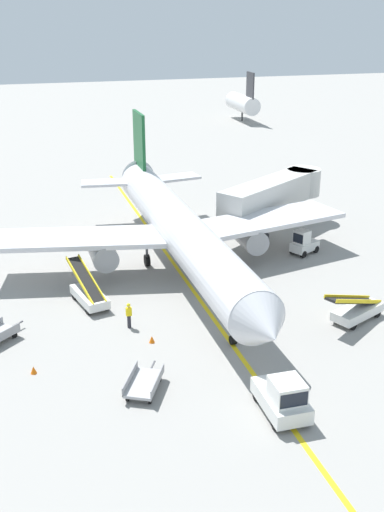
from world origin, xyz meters
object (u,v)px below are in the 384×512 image
baggage_tug_near_wing (304,243)px  safety_cone_nose_right (152,339)px  baggage_cart_empty_trailing (144,383)px  airliner (179,228)px  belt_loader_aft_hold (89,294)px  safety_cone_nose_left (34,370)px  ground_crew_marshaller (129,315)px  jet_bridge (278,192)px  belt_loader_forward_hold (357,310)px  pushback_tug (283,397)px

baggage_tug_near_wing → safety_cone_nose_right: bearing=-144.6°
baggage_cart_empty_trailing → safety_cone_nose_right: baggage_cart_empty_trailing is taller
airliner → baggage_cart_empty_trailing: airliner is taller
baggage_tug_near_wing → belt_loader_aft_hold: bearing=-166.3°
safety_cone_nose_left → belt_loader_aft_hold: bearing=62.3°
safety_cone_nose_right → ground_crew_marshaller: bearing=112.6°
jet_bridge → baggage_tug_near_wing: jet_bridge is taller
baggage_tug_near_wing → ground_crew_marshaller: (-16.24, -8.59, -0.02)m
safety_cone_nose_right → belt_loader_forward_hold: bearing=-3.9°
belt_loader_aft_hold → safety_cone_nose_left: 8.96m
baggage_cart_empty_trailing → safety_cone_nose_right: (1.54, 4.89, -0.25)m
airliner → baggage_cart_empty_trailing: (-6.11, -15.36, -2.95)m
belt_loader_aft_hold → safety_cone_nose_left: belt_loader_aft_hold is taller
jet_bridge → baggage_tug_near_wing: size_ratio=4.43×
jet_bridge → baggage_tug_near_wing: bearing=-93.3°
airliner → safety_cone_nose_left: bearing=-134.2°
safety_cone_nose_left → baggage_cart_empty_trailing: bearing=-31.4°
airliner → pushback_tug: size_ratio=9.72×
belt_loader_forward_hold → baggage_cart_empty_trailing: (-14.91, -3.99, -0.31)m
jet_bridge → belt_loader_aft_hold: size_ratio=2.34×
pushback_tug → ground_crew_marshaller: bearing=116.5°
airliner → belt_loader_forward_hold: (8.80, -11.37, -2.64)m
belt_loader_forward_hold → airliner: bearing=127.7°
belt_loader_forward_hold → belt_loader_aft_hold: 17.85m
belt_loader_forward_hold → safety_cone_nose_right: 13.41m
belt_loader_forward_hold → safety_cone_nose_right: (-13.37, 0.90, -0.56)m
belt_loader_forward_hold → baggage_cart_empty_trailing: 15.44m
baggage_cart_empty_trailing → ground_crew_marshaller: bearing=85.2°
safety_cone_nose_right → airliner: bearing=66.4°
airliner → jet_bridge: (11.09, 6.76, 0.12)m
baggage_tug_near_wing → safety_cone_nose_left: bearing=-151.1°
baggage_cart_empty_trailing → belt_loader_aft_hold: bearing=96.9°
belt_loader_forward_hold → ground_crew_marshaller: bearing=167.5°
pushback_tug → baggage_cart_empty_trailing: pushback_tug is taller
airliner → baggage_cart_empty_trailing: bearing=-111.7°
pushback_tug → baggage_cart_empty_trailing: size_ratio=0.98×
baggage_cart_empty_trailing → baggage_tug_near_wing: bearing=43.1°
pushback_tug → jet_bridge: bearing=67.1°
belt_loader_aft_hold → baggage_cart_empty_trailing: bearing=-83.1°
ground_crew_marshaller → safety_cone_nose_right: size_ratio=3.86×
pushback_tug → safety_cone_nose_left: 13.84m
pushback_tug → belt_loader_forward_hold: 11.83m
airliner → ground_crew_marshaller: 10.19m
safety_cone_nose_right → safety_cone_nose_left: bearing=-168.0°
airliner → belt_loader_aft_hold: bearing=-151.5°
jet_bridge → safety_cone_nose_left: bearing=-140.5°
baggage_tug_near_wing → airliner: bearing=-177.9°
belt_loader_forward_hold → ground_crew_marshaller: 14.66m
ground_crew_marshaller → belt_loader_forward_hold: bearing=-12.5°
pushback_tug → ground_crew_marshaller: pushback_tug is taller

